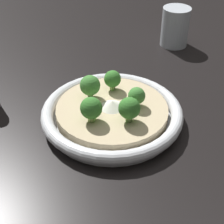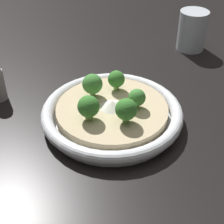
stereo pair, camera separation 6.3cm
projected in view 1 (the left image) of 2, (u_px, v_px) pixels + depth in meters
name	position (u px, v px, depth m)	size (l,w,h in m)	color
ground_plane	(112.00, 121.00, 0.65)	(6.00, 6.00, 0.00)	black
risotto_bowl	(112.00, 113.00, 0.63)	(0.26, 0.26, 0.03)	silver
cheese_sprinkle	(111.00, 105.00, 0.62)	(0.04, 0.04, 0.01)	white
broccoli_front_left	(129.00, 109.00, 0.58)	(0.04, 0.04, 0.05)	#668E47
broccoli_front_right	(137.00, 96.00, 0.62)	(0.03, 0.03, 0.04)	#84A856
broccoli_left	(91.00, 109.00, 0.58)	(0.04, 0.04, 0.05)	#84A856
broccoli_back	(90.00, 86.00, 0.63)	(0.04, 0.04, 0.05)	#668E47
broccoli_right	(112.00, 79.00, 0.66)	(0.03, 0.03, 0.04)	#84A856
drinking_glass	(175.00, 27.00, 0.88)	(0.07, 0.07, 0.10)	silver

